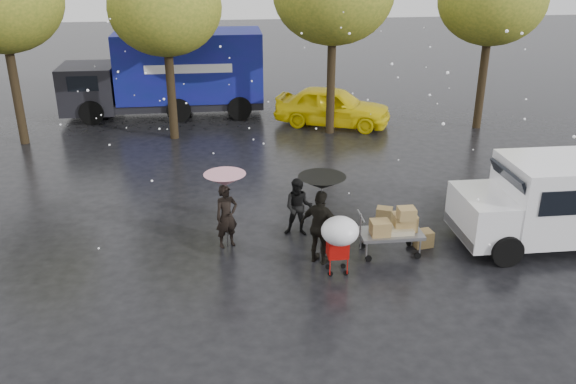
{
  "coord_description": "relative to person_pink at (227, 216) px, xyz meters",
  "views": [
    {
      "loc": [
        -1.76,
        -12.57,
        7.15
      ],
      "look_at": [
        -0.18,
        1.0,
        1.37
      ],
      "focal_mm": 38.0,
      "sensor_mm": 36.0,
      "label": 1
    }
  ],
  "objects": [
    {
      "name": "tree_row",
      "position": [
        1.24,
        9.02,
        4.22
      ],
      "size": [
        21.6,
        4.4,
        7.12
      ],
      "color": "black",
      "rests_on": "ground"
    },
    {
      "name": "umbrella_pink",
      "position": [
        0.0,
        -0.0,
        0.96
      ],
      "size": [
        1.01,
        1.01,
        1.92
      ],
      "color": "#4C4C4C",
      "rests_on": "ground"
    },
    {
      "name": "umbrella_black",
      "position": [
        2.16,
        -1.07,
        1.22
      ],
      "size": [
        1.08,
        1.08,
        2.18
      ],
      "color": "#4C4C4C",
      "rests_on": "ground"
    },
    {
      "name": "shopping_cart",
      "position": [
        2.46,
        -1.75,
        0.26
      ],
      "size": [
        0.84,
        0.84,
        1.46
      ],
      "color": "red",
      "rests_on": "ground"
    },
    {
      "name": "yellow_taxi",
      "position": [
        4.48,
        9.99,
        -0.02
      ],
      "size": [
        4.97,
        3.5,
        1.57
      ],
      "primitive_type": "imported",
      "rotation": [
        0.0,
        0.0,
        1.17
      ],
      "color": "yellow",
      "rests_on": "ground"
    },
    {
      "name": "box_ground_near",
      "position": [
        4.82,
        -0.57,
        -0.6
      ],
      "size": [
        0.5,
        0.43,
        0.4
      ],
      "primitive_type": "cube",
      "rotation": [
        0.0,
        0.0,
        0.17
      ],
      "color": "olive",
      "rests_on": "ground"
    },
    {
      "name": "vendor_cart",
      "position": [
        3.98,
        -0.88,
        -0.08
      ],
      "size": [
        1.52,
        0.8,
        1.27
      ],
      "color": "slate",
      "rests_on": "ground"
    },
    {
      "name": "blue_truck",
      "position": [
        -2.05,
        12.36,
        0.95
      ],
      "size": [
        8.3,
        2.6,
        3.5
      ],
      "color": "navy",
      "rests_on": "ground"
    },
    {
      "name": "person_middle",
      "position": [
        1.83,
        0.41,
        -0.04
      ],
      "size": [
        0.86,
        0.73,
        1.53
      ],
      "primitive_type": "imported",
      "rotation": [
        0.0,
        0.0,
        -0.23
      ],
      "color": "black",
      "rests_on": "ground"
    },
    {
      "name": "box_ground_far",
      "position": [
        4.28,
        1.06,
        -0.64
      ],
      "size": [
        0.51,
        0.46,
        0.33
      ],
      "primitive_type": "cube",
      "rotation": [
        0.0,
        0.0,
        -0.38
      ],
      "color": "olive",
      "rests_on": "ground"
    },
    {
      "name": "person_pink",
      "position": [
        0.0,
        0.0,
        0.0
      ],
      "size": [
        0.7,
        0.6,
        1.61
      ],
      "primitive_type": "imported",
      "rotation": [
        0.0,
        0.0,
        0.44
      ],
      "color": "black",
      "rests_on": "ground"
    },
    {
      "name": "ground",
      "position": [
        1.7,
        -0.98,
        -0.8
      ],
      "size": [
        90.0,
        90.0,
        0.0
      ],
      "primitive_type": "plane",
      "color": "black",
      "rests_on": "ground"
    },
    {
      "name": "person_black",
      "position": [
        2.16,
        -1.07,
        0.1
      ],
      "size": [
        1.1,
        1.01,
        1.81
      ],
      "primitive_type": "imported",
      "rotation": [
        0.0,
        0.0,
        2.47
      ],
      "color": "black",
      "rests_on": "ground"
    },
    {
      "name": "white_van",
      "position": [
        8.24,
        -0.77,
        0.36
      ],
      "size": [
        4.91,
        2.18,
        2.2
      ],
      "color": "white",
      "rests_on": "ground"
    }
  ]
}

